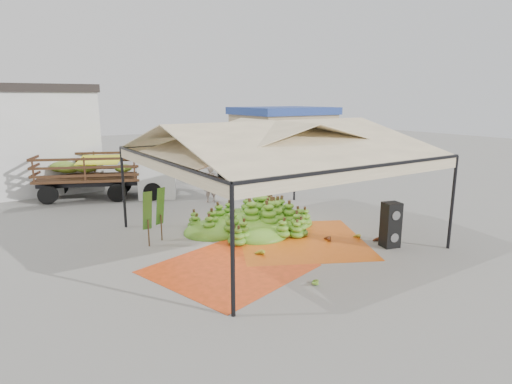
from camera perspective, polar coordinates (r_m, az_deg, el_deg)
ground at (r=15.00m, az=2.51°, el=-5.98°), size 90.00×90.00×0.00m
canopy_tent at (r=14.31m, az=2.64°, el=6.66°), size 8.10×8.10×4.00m
building_tan at (r=30.75m, az=3.58°, el=7.45°), size 6.30×5.30×4.10m
tarp_left at (r=12.35m, az=-3.64°, el=-10.13°), size 4.78×4.65×0.01m
tarp_right at (r=14.73m, az=6.06°, el=-6.37°), size 5.64×5.73×0.01m
banana_heap at (r=15.84m, az=-0.32°, el=-2.87°), size 5.48×4.61×1.12m
hand_yellow_a at (r=15.17m, az=13.13°, el=-5.69°), size 0.53×0.47×0.21m
hand_yellow_b at (r=13.21m, az=0.39°, el=-8.05°), size 0.58×0.51×0.23m
hand_red_a at (r=14.73m, az=9.21°, el=-6.04°), size 0.62×0.58×0.23m
hand_red_b at (r=14.98m, az=15.90°, el=-6.09°), size 0.54×0.49×0.20m
hand_green at (r=11.40m, az=7.44°, el=-11.65°), size 0.59×0.59×0.21m
hanging_bunches at (r=16.22m, az=2.94°, el=4.92°), size 1.74×0.24×0.20m
speaker_stack at (r=14.49m, az=17.52°, el=-4.19°), size 0.63×0.58×1.48m
banana_leaves at (r=14.73m, az=-13.13°, el=-6.67°), size 0.96×1.36×3.70m
vendor at (r=19.85m, az=-6.14°, el=1.10°), size 0.65×0.46×1.72m
truck_left at (r=21.73m, az=-18.50°, el=2.82°), size 6.69×4.54×2.18m
truck_right at (r=25.01m, az=2.16°, el=4.48°), size 6.24×2.83×2.07m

